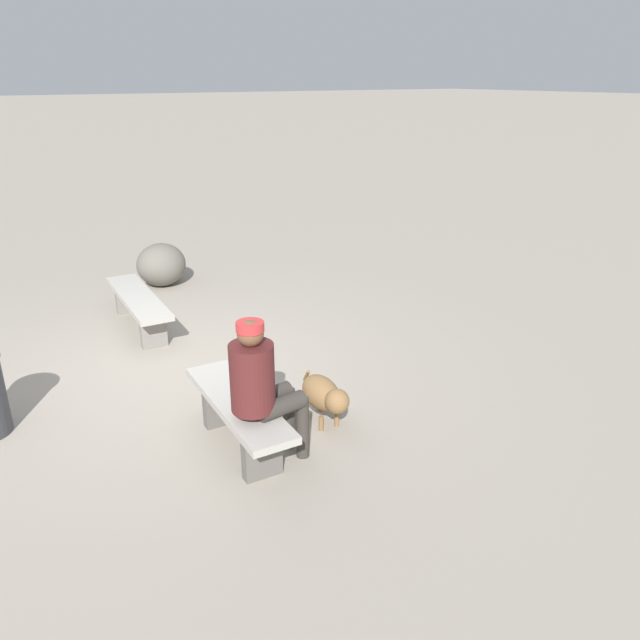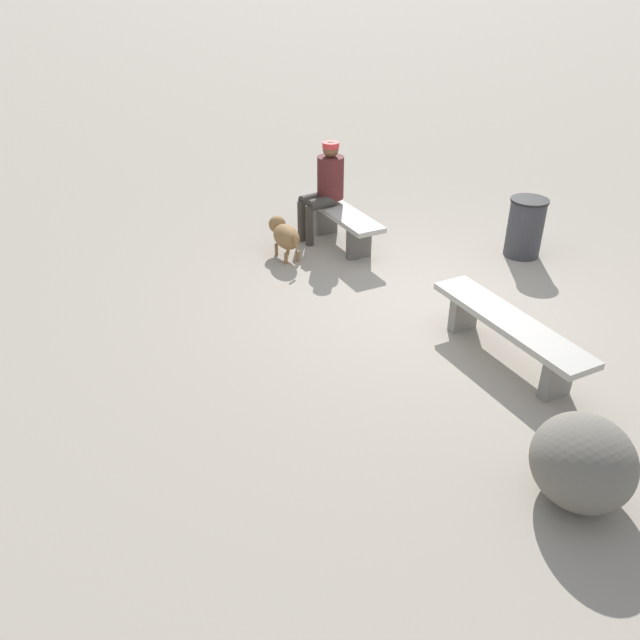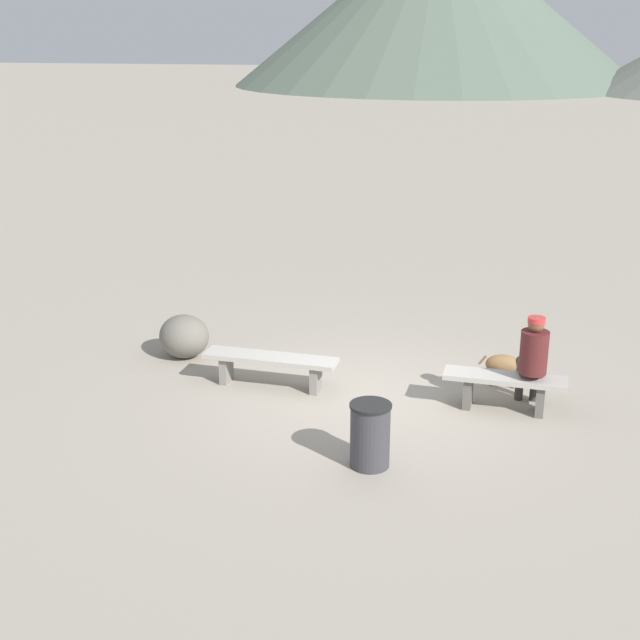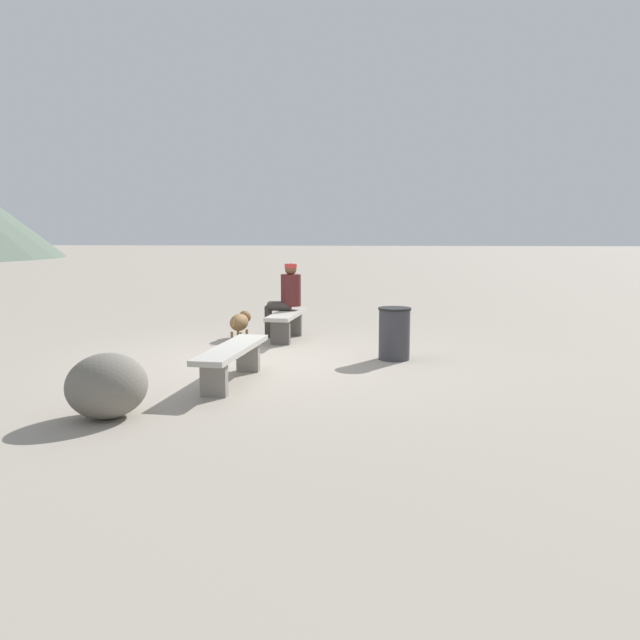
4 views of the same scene
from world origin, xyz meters
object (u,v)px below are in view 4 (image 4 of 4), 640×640
(bench_right, at_px, (287,320))
(dog, at_px, (240,321))
(boulder, at_px, (107,386))
(seated_person, at_px, (286,294))
(trash_bin, at_px, (394,333))
(bench_left, at_px, (232,355))

(bench_right, height_order, dog, bench_right)
(boulder, bearing_deg, seated_person, -10.02)
(boulder, bearing_deg, bench_right, -11.41)
(dog, xyz_separation_m, trash_bin, (-1.51, -2.67, 0.08))
(dog, height_order, boulder, boulder)
(bench_left, xyz_separation_m, trash_bin, (1.68, -1.95, 0.04))
(trash_bin, xyz_separation_m, boulder, (-3.25, 2.79, -0.06))
(bench_right, bearing_deg, boulder, 171.87)
(bench_right, relative_size, dog, 2.07)
(dog, height_order, trash_bin, trash_bin)
(dog, distance_m, trash_bin, 3.06)
(bench_left, xyz_separation_m, seated_person, (3.47, -0.05, 0.42))
(bench_right, bearing_deg, seated_person, 13.98)
(seated_person, relative_size, dog, 1.71)
(bench_left, distance_m, bench_right, 3.15)
(bench_right, height_order, trash_bin, trash_bin)
(seated_person, height_order, trash_bin, seated_person)
(trash_bin, relative_size, boulder, 0.95)
(bench_right, relative_size, trash_bin, 2.09)
(bench_right, height_order, boulder, boulder)
(dog, xyz_separation_m, boulder, (-4.75, 0.12, 0.02))
(bench_left, distance_m, boulder, 1.77)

